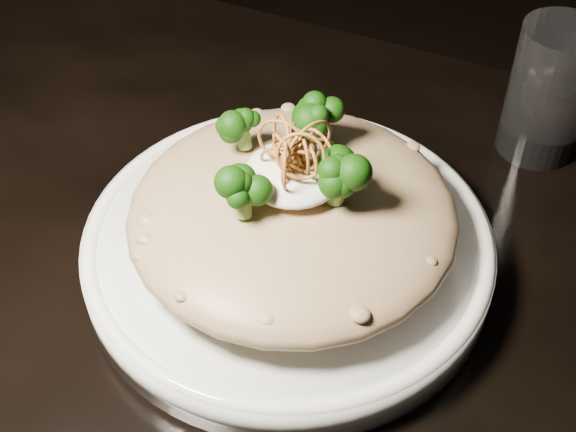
# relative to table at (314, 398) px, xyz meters

# --- Properties ---
(table) EXTENTS (1.10, 0.80, 0.75)m
(table) POSITION_rel_table_xyz_m (0.00, 0.00, 0.00)
(table) COLOR black
(table) RESTS_ON ground
(plate) EXTENTS (0.32, 0.32, 0.03)m
(plate) POSITION_rel_table_xyz_m (-0.05, 0.06, 0.10)
(plate) COLOR white
(plate) RESTS_ON table
(risotto) EXTENTS (0.25, 0.25, 0.06)m
(risotto) POSITION_rel_table_xyz_m (-0.05, 0.06, 0.14)
(risotto) COLOR brown
(risotto) RESTS_ON plate
(broccoli) EXTENTS (0.15, 0.15, 0.05)m
(broccoli) POSITION_rel_table_xyz_m (-0.05, 0.06, 0.20)
(broccoli) COLOR black
(broccoli) RESTS_ON risotto
(cheese) EXTENTS (0.07, 0.07, 0.02)m
(cheese) POSITION_rel_table_xyz_m (-0.05, 0.06, 0.18)
(cheese) COLOR white
(cheese) RESTS_ON risotto
(shallots) EXTENTS (0.06, 0.06, 0.04)m
(shallots) POSITION_rel_table_xyz_m (-0.05, 0.06, 0.21)
(shallots) COLOR brown
(shallots) RESTS_ON cheese
(drinking_glass) EXTENTS (0.09, 0.09, 0.13)m
(drinking_glass) POSITION_rel_table_xyz_m (0.10, 0.29, 0.15)
(drinking_glass) COLOR silver
(drinking_glass) RESTS_ON table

